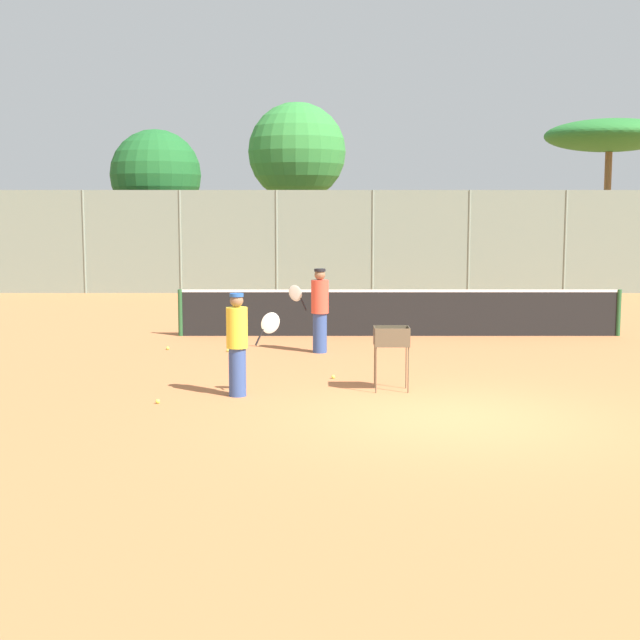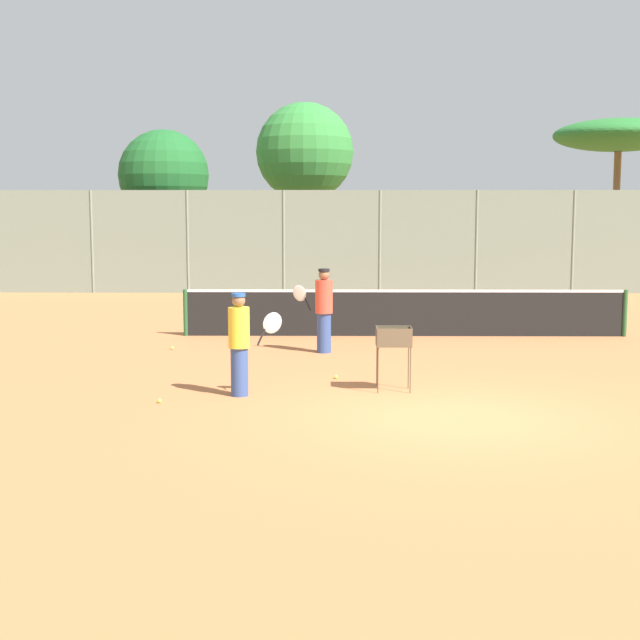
{
  "view_description": "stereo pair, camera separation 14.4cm",
  "coord_description": "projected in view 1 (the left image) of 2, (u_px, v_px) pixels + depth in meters",
  "views": [
    {
      "loc": [
        -1.82,
        -12.15,
        2.88
      ],
      "look_at": [
        -1.87,
        3.01,
        1.0
      ],
      "focal_mm": 50.0,
      "sensor_mm": 36.0,
      "label": 1
    },
    {
      "loc": [
        -1.68,
        -12.15,
        2.88
      ],
      "look_at": [
        -1.87,
        3.01,
        1.0
      ],
      "focal_mm": 50.0,
      "sensor_mm": 36.0,
      "label": 2
    }
  ],
  "objects": [
    {
      "name": "ground_plane",
      "position": [
        453.0,
        418.0,
        12.41
      ],
      "size": [
        80.0,
        80.0,
        0.0
      ],
      "primitive_type": "plane",
      "color": "#C67242"
    },
    {
      "name": "tennis_net",
      "position": [
        402.0,
        312.0,
        20.37
      ],
      "size": [
        10.15,
        0.1,
        1.07
      ],
      "color": "#26592D",
      "rests_on": "ground_plane"
    },
    {
      "name": "back_fence",
      "position": [
        376.0,
        242.0,
        30.7
      ],
      "size": [
        26.67,
        0.08,
        3.55
      ],
      "color": "gray",
      "rests_on": "ground_plane"
    },
    {
      "name": "tree_0",
      "position": [
        300.0,
        153.0,
        34.49
      ],
      "size": [
        3.78,
        3.78,
        7.0
      ],
      "color": "brown",
      "rests_on": "ground_plane"
    },
    {
      "name": "tree_1",
      "position": [
        613.0,
        136.0,
        35.74
      ],
      "size": [
        5.16,
        5.16,
        6.49
      ],
      "color": "brown",
      "rests_on": "ground_plane"
    },
    {
      "name": "tree_2",
      "position": [
        159.0,
        176.0,
        33.26
      ],
      "size": [
        3.38,
        3.38,
        5.85
      ],
      "color": "brown",
      "rests_on": "ground_plane"
    },
    {
      "name": "player_white_outfit",
      "position": [
        241.0,
        343.0,
        13.77
      ],
      "size": [
        0.88,
        0.33,
        1.61
      ],
      "rotation": [
        0.0,
        0.0,
        0.16
      ],
      "color": "#334C8C",
      "rests_on": "ground_plane"
    },
    {
      "name": "player_red_cap",
      "position": [
        322.0,
        309.0,
        17.97
      ],
      "size": [
        0.87,
        0.45,
        1.7
      ],
      "rotation": [
        0.0,
        0.0,
        2.78
      ],
      "color": "#334C8C",
      "rests_on": "ground_plane"
    },
    {
      "name": "ball_cart",
      "position": [
        394.0,
        342.0,
        14.17
      ],
      "size": [
        0.56,
        0.41,
        1.03
      ],
      "color": "brown",
      "rests_on": "ground_plane"
    },
    {
      "name": "tennis_ball_0",
      "position": [
        336.0,
        377.0,
        15.27
      ],
      "size": [
        0.07,
        0.07,
        0.07
      ],
      "primitive_type": "sphere",
      "color": "#D1E54C",
      "rests_on": "ground_plane"
    },
    {
      "name": "tennis_ball_1",
      "position": [
        231.0,
        350.0,
        18.15
      ],
      "size": [
        0.07,
        0.07,
        0.07
      ],
      "primitive_type": "sphere",
      "color": "#D1E54C",
      "rests_on": "ground_plane"
    },
    {
      "name": "tennis_ball_2",
      "position": [
        161.0,
        401.0,
        13.32
      ],
      "size": [
        0.07,
        0.07,
        0.07
      ],
      "primitive_type": "sphere",
      "color": "#D1E54C",
      "rests_on": "ground_plane"
    },
    {
      "name": "tennis_ball_3",
      "position": [
        171.0,
        348.0,
        18.43
      ],
      "size": [
        0.07,
        0.07,
        0.07
      ],
      "primitive_type": "sphere",
      "color": "#D1E54C",
      "rests_on": "ground_plane"
    }
  ]
}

